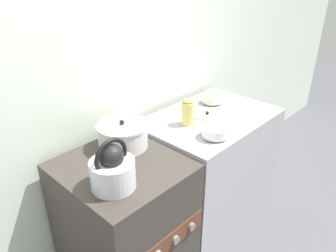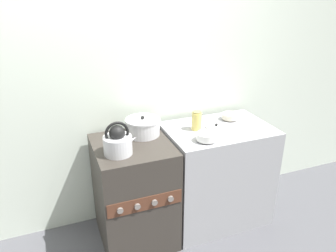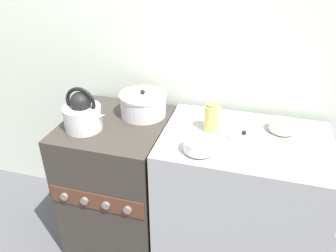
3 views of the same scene
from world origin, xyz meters
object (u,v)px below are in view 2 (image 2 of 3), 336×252
storage_jar (197,121)px  kettle (118,142)px  enamel_bowl (207,137)px  loose_pot_lid (216,127)px  small_ceramic_bowl (230,116)px  cooking_pot (143,127)px  stove (134,192)px

storage_jar → kettle: bearing=-168.4°
enamel_bowl → loose_pot_lid: bearing=46.0°
small_ceramic_bowl → enamel_bowl: bearing=-141.5°
kettle → small_ceramic_bowl: 1.07m
storage_jar → loose_pot_lid: size_ratio=0.86×
cooking_pot → stove: bearing=-133.8°
stove → storage_jar: storage_jar is taller
kettle → loose_pot_lid: (0.85, 0.12, -0.07)m
small_ceramic_bowl → storage_jar: storage_jar is taller
cooking_pot → storage_jar: 0.43m
enamel_bowl → small_ceramic_bowl: bearing=38.5°
small_ceramic_bowl → storage_jar: size_ratio=0.88×
loose_pot_lid → small_ceramic_bowl: bearing=28.6°
cooking_pot → enamel_bowl: size_ratio=1.84×
stove → enamel_bowl: bearing=-19.8°
kettle → loose_pot_lid: 0.86m
small_ceramic_bowl → loose_pot_lid: 0.22m
enamel_bowl → storage_jar: storage_jar is taller
kettle → small_ceramic_bowl: (1.04, 0.23, -0.04)m
stove → loose_pot_lid: size_ratio=4.81×
small_ceramic_bowl → loose_pot_lid: small_ceramic_bowl is taller
kettle → loose_pot_lid: size_ratio=1.38×
storage_jar → loose_pot_lid: (0.17, -0.02, -0.07)m
cooking_pot → small_ceramic_bowl: bearing=-1.3°
kettle → cooking_pot: (0.26, 0.25, -0.02)m
cooking_pot → enamel_bowl: cooking_pot is taller
stove → loose_pot_lid: bearing=1.1°
stove → cooking_pot: size_ratio=3.15×
storage_jar → small_ceramic_bowl: bearing=13.5°
cooking_pot → small_ceramic_bowl: size_ratio=2.01×
cooking_pot → enamel_bowl: 0.51m
cooking_pot → loose_pot_lid: (0.59, -0.12, -0.04)m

